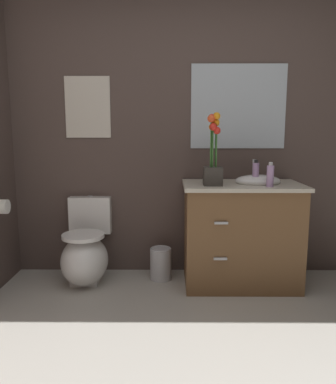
{
  "coord_description": "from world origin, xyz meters",
  "views": [
    {
      "loc": [
        -0.08,
        -1.48,
        1.25
      ],
      "look_at": [
        -0.1,
        1.45,
        0.77
      ],
      "focal_mm": 35.43,
      "sensor_mm": 36.0,
      "label": 1
    }
  ],
  "objects_px": {
    "trash_bin": "(161,263)",
    "wall_poster": "(88,107)",
    "soap_bottle": "(256,173)",
    "toilet": "(86,254)",
    "toilet_paper_roll": "(1,207)",
    "wall_mirror": "(238,107)",
    "flower_vase": "(213,159)",
    "lotion_bottle": "(270,176)",
    "vanity_cabinet": "(241,233)"
  },
  "relations": [
    {
      "from": "trash_bin",
      "to": "wall_poster",
      "type": "xyz_separation_m",
      "value": [
        -0.62,
        0.2,
        1.31
      ]
    },
    {
      "from": "soap_bottle",
      "to": "wall_poster",
      "type": "distance_m",
      "value": 1.5
    },
    {
      "from": "toilet",
      "to": "wall_poster",
      "type": "distance_m",
      "value": 1.23
    },
    {
      "from": "soap_bottle",
      "to": "toilet_paper_roll",
      "type": "xyz_separation_m",
      "value": [
        -1.95,
        -0.12,
        -0.24
      ]
    },
    {
      "from": "toilet",
      "to": "wall_poster",
      "type": "height_order",
      "value": "wall_poster"
    },
    {
      "from": "trash_bin",
      "to": "wall_mirror",
      "type": "distance_m",
      "value": 1.48
    },
    {
      "from": "flower_vase",
      "to": "toilet_paper_roll",
      "type": "height_order",
      "value": "flower_vase"
    },
    {
      "from": "lotion_bottle",
      "to": "toilet_paper_roll",
      "type": "relative_size",
      "value": 1.68
    },
    {
      "from": "vanity_cabinet",
      "to": "lotion_bottle",
      "type": "bearing_deg",
      "value": -46.5
    },
    {
      "from": "vanity_cabinet",
      "to": "trash_bin",
      "type": "height_order",
      "value": "vanity_cabinet"
    },
    {
      "from": "toilet",
      "to": "wall_poster",
      "type": "bearing_deg",
      "value": 90.0
    },
    {
      "from": "lotion_bottle",
      "to": "toilet_paper_roll",
      "type": "bearing_deg",
      "value": 179.83
    },
    {
      "from": "vanity_cabinet",
      "to": "wall_mirror",
      "type": "relative_size",
      "value": 1.27
    },
    {
      "from": "wall_mirror",
      "to": "toilet_paper_roll",
      "type": "relative_size",
      "value": 7.27
    },
    {
      "from": "lotion_bottle",
      "to": "wall_poster",
      "type": "height_order",
      "value": "wall_poster"
    },
    {
      "from": "toilet",
      "to": "toilet_paper_roll",
      "type": "distance_m",
      "value": 0.76
    },
    {
      "from": "lotion_bottle",
      "to": "toilet_paper_roll",
      "type": "xyz_separation_m",
      "value": [
        -2.03,
        0.01,
        -0.24
      ]
    },
    {
      "from": "vanity_cabinet",
      "to": "wall_mirror",
      "type": "bearing_deg",
      "value": 90.54
    },
    {
      "from": "flower_vase",
      "to": "toilet_paper_roll",
      "type": "bearing_deg",
      "value": -177.47
    },
    {
      "from": "wall_poster",
      "to": "wall_mirror",
      "type": "height_order",
      "value": "wall_mirror"
    },
    {
      "from": "vanity_cabinet",
      "to": "lotion_bottle",
      "type": "height_order",
      "value": "lotion_bottle"
    },
    {
      "from": "flower_vase",
      "to": "toilet",
      "type": "bearing_deg",
      "value": 173.06
    },
    {
      "from": "flower_vase",
      "to": "trash_bin",
      "type": "distance_m",
      "value": 1.0
    },
    {
      "from": "wall_poster",
      "to": "lotion_bottle",
      "type": "bearing_deg",
      "value": -18.02
    },
    {
      "from": "toilet",
      "to": "soap_bottle",
      "type": "xyz_separation_m",
      "value": [
        1.36,
        -0.08,
        0.68
      ]
    },
    {
      "from": "toilet",
      "to": "vanity_cabinet",
      "type": "height_order",
      "value": "vanity_cabinet"
    },
    {
      "from": "vanity_cabinet",
      "to": "trash_bin",
      "type": "relative_size",
      "value": 3.73
    },
    {
      "from": "flower_vase",
      "to": "lotion_bottle",
      "type": "relative_size",
      "value": 2.99
    },
    {
      "from": "flower_vase",
      "to": "vanity_cabinet",
      "type": "bearing_deg",
      "value": 21.39
    },
    {
      "from": "trash_bin",
      "to": "toilet_paper_roll",
      "type": "relative_size",
      "value": 2.47
    },
    {
      "from": "lotion_bottle",
      "to": "trash_bin",
      "type": "xyz_separation_m",
      "value": [
        -0.82,
        0.27,
        -0.78
      ]
    },
    {
      "from": "flower_vase",
      "to": "wall_mirror",
      "type": "xyz_separation_m",
      "value": [
        0.25,
        0.39,
        0.42
      ]
    },
    {
      "from": "toilet",
      "to": "lotion_bottle",
      "type": "distance_m",
      "value": 1.61
    },
    {
      "from": "trash_bin",
      "to": "lotion_bottle",
      "type": "bearing_deg",
      "value": -17.89
    },
    {
      "from": "toilet",
      "to": "wall_mirror",
      "type": "xyz_separation_m",
      "value": [
        1.28,
        0.27,
        1.21
      ]
    },
    {
      "from": "flower_vase",
      "to": "lotion_bottle",
      "type": "bearing_deg",
      "value": -10.51
    },
    {
      "from": "toilet",
      "to": "vanity_cabinet",
      "type": "xyz_separation_m",
      "value": [
        1.28,
        -0.03,
        0.19
      ]
    },
    {
      "from": "vanity_cabinet",
      "to": "wall_mirror",
      "type": "height_order",
      "value": "wall_mirror"
    },
    {
      "from": "soap_bottle",
      "to": "flower_vase",
      "type": "bearing_deg",
      "value": -171.62
    },
    {
      "from": "toilet",
      "to": "lotion_bottle",
      "type": "relative_size",
      "value": 3.74
    },
    {
      "from": "toilet_paper_roll",
      "to": "vanity_cabinet",
      "type": "bearing_deg",
      "value": 5.2
    },
    {
      "from": "toilet",
      "to": "toilet_paper_roll",
      "type": "relative_size",
      "value": 6.27
    },
    {
      "from": "toilet_paper_roll",
      "to": "soap_bottle",
      "type": "bearing_deg",
      "value": 3.55
    },
    {
      "from": "vanity_cabinet",
      "to": "lotion_bottle",
      "type": "distance_m",
      "value": 0.55
    },
    {
      "from": "flower_vase",
      "to": "trash_bin",
      "type": "height_order",
      "value": "flower_vase"
    },
    {
      "from": "wall_poster",
      "to": "wall_mirror",
      "type": "bearing_deg",
      "value": 0.0
    },
    {
      "from": "trash_bin",
      "to": "flower_vase",
      "type": "bearing_deg",
      "value": -24.9
    },
    {
      "from": "toilet_paper_roll",
      "to": "wall_poster",
      "type": "bearing_deg",
      "value": 38.19
    },
    {
      "from": "flower_vase",
      "to": "lotion_bottle",
      "type": "distance_m",
      "value": 0.44
    },
    {
      "from": "trash_bin",
      "to": "wall_mirror",
      "type": "xyz_separation_m",
      "value": [
        0.65,
        0.2,
        1.31
      ]
    }
  ]
}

